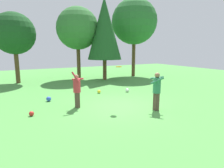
% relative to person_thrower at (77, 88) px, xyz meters
% --- Properties ---
extents(ground_plane, '(40.00, 40.00, 0.00)m').
position_rel_person_thrower_xyz_m(ground_plane, '(1.83, -0.74, -0.93)').
color(ground_plane, '#4C9342').
extents(person_thrower, '(0.64, 0.65, 1.73)m').
position_rel_person_thrower_xyz_m(person_thrower, '(0.00, 0.00, 0.00)').
color(person_thrower, '#4C382D').
rests_on(person_thrower, ground_plane).
extents(person_catcher, '(0.75, 0.73, 1.71)m').
position_rel_person_thrower_xyz_m(person_catcher, '(2.99, -2.07, 0.08)').
color(person_catcher, '#4C382D').
rests_on(person_catcher, ground_plane).
extents(frisbee, '(0.36, 0.36, 0.08)m').
position_rel_person_thrower_xyz_m(frisbee, '(1.64, -1.02, 1.00)').
color(frisbee, orange).
extents(ball_red, '(0.20, 0.20, 0.20)m').
position_rel_person_thrower_xyz_m(ball_red, '(-2.04, -0.23, -0.83)').
color(ball_red, red).
rests_on(ball_red, ground_plane).
extents(ball_blue, '(0.25, 0.25, 0.25)m').
position_rel_person_thrower_xyz_m(ball_blue, '(-1.01, 1.75, -0.80)').
color(ball_blue, blue).
rests_on(ball_blue, ground_plane).
extents(ball_white, '(0.24, 0.24, 0.24)m').
position_rel_person_thrower_xyz_m(ball_white, '(3.84, 1.65, -0.81)').
color(ball_white, white).
rests_on(ball_white, ground_plane).
extents(ball_yellow, '(0.21, 0.21, 0.21)m').
position_rel_person_thrower_xyz_m(ball_yellow, '(2.10, 2.19, -0.82)').
color(ball_yellow, yellow).
rests_on(ball_yellow, ground_plane).
extents(tree_center, '(3.73, 3.73, 6.38)m').
position_rel_person_thrower_xyz_m(tree_center, '(2.91, 8.44, 3.56)').
color(tree_center, brown).
rests_on(tree_center, ground_plane).
extents(tree_far_right, '(4.42, 4.42, 7.56)m').
position_rel_person_thrower_xyz_m(tree_far_right, '(8.43, 7.66, 4.40)').
color(tree_far_right, brown).
rests_on(tree_far_right, ground_plane).
extents(tree_right, '(2.96, 2.96, 7.08)m').
position_rel_person_thrower_xyz_m(tree_right, '(4.79, 6.86, 3.50)').
color(tree_right, brown).
rests_on(tree_right, ground_plane).
extents(tree_left, '(3.23, 3.23, 5.52)m').
position_rel_person_thrower_xyz_m(tree_left, '(-2.16, 8.56, 2.95)').
color(tree_left, brown).
rests_on(tree_left, ground_plane).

